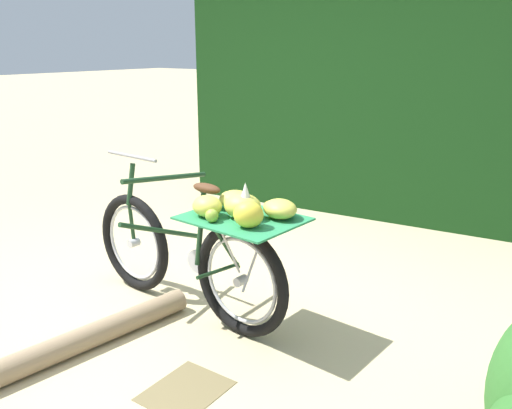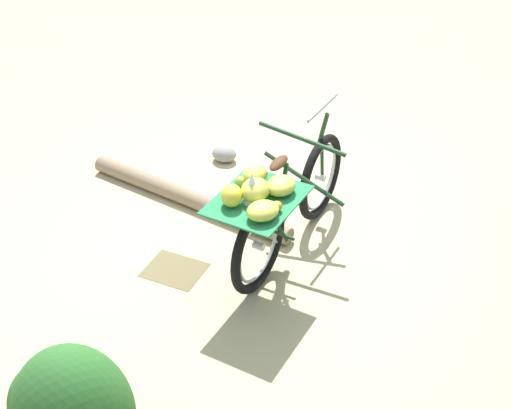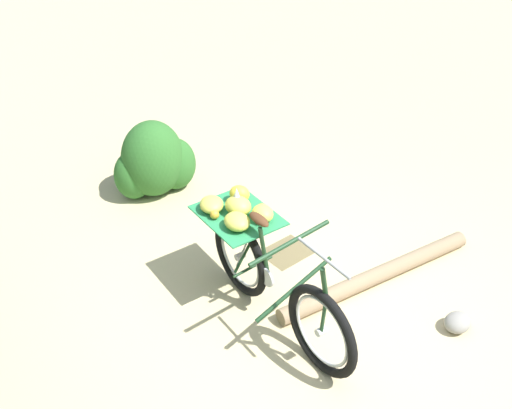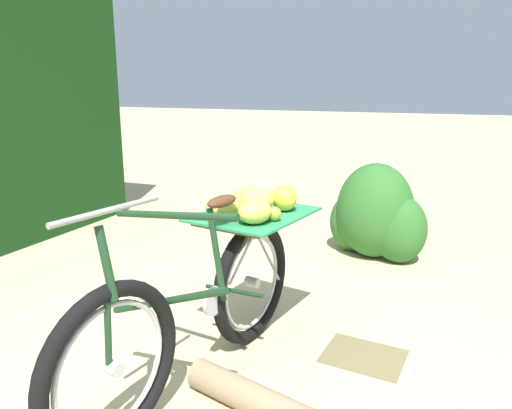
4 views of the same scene
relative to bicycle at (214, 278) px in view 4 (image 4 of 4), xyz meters
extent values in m
plane|color=#C6B284|center=(0.00, 0.25, -0.52)|extent=(60.00, 60.00, 0.00)
torus|color=black|center=(0.06, 0.69, -0.15)|extent=(0.13, 0.73, 0.73)
torus|color=#B7B7BC|center=(0.06, 0.69, -0.15)|extent=(0.07, 0.57, 0.57)
cylinder|color=#B7B7BC|center=(0.06, 0.69, -0.15)|extent=(0.08, 0.07, 0.06)
torus|color=black|center=(-0.03, -0.36, -0.15)|extent=(0.13, 0.73, 0.73)
torus|color=#B7B7BC|center=(-0.03, -0.36, -0.15)|extent=(0.07, 0.57, 0.57)
cylinder|color=#B7B7BC|center=(-0.03, -0.36, -0.15)|extent=(0.08, 0.07, 0.06)
cylinder|color=#19381E|center=(0.03, 0.36, 0.01)|extent=(0.70, 0.09, 0.30)
cylinder|color=#19381E|center=(0.02, 0.29, 0.40)|extent=(0.71, 0.09, 0.11)
cylinder|color=#19381E|center=(0.00, -0.02, 0.12)|extent=(0.12, 0.04, 0.49)
cylinder|color=#19381E|center=(-0.01, -0.17, -0.14)|extent=(0.38, 0.05, 0.05)
cylinder|color=#19381E|center=(-0.02, -0.21, 0.07)|extent=(0.32, 0.05, 0.47)
cylinder|color=#19381E|center=(0.06, 0.70, 0.00)|extent=(0.05, 0.03, 0.30)
cylinder|color=#19381E|center=(0.05, 0.68, 0.29)|extent=(0.10, 0.04, 0.30)
cylinder|color=gray|center=(0.05, 0.65, 0.50)|extent=(0.07, 0.52, 0.02)
ellipsoid|color=#4C2D19|center=(-0.01, -0.08, 0.39)|extent=(0.11, 0.23, 0.06)
cylinder|color=#B7B7BC|center=(0.00, 0.02, -0.12)|extent=(0.03, 0.16, 0.16)
cylinder|color=#B7B7BC|center=(-0.02, -0.27, 0.04)|extent=(0.20, 0.03, 0.39)
cylinder|color=#B7B7BC|center=(-0.04, -0.47, 0.04)|extent=(0.24, 0.04, 0.39)
cube|color=brown|center=(-0.03, -0.38, 0.24)|extent=(0.49, 0.63, 0.02)
cube|color=#287F4C|center=(-0.03, -0.38, 0.26)|extent=(0.59, 0.72, 0.01)
ellipsoid|color=#CCC64C|center=(-0.04, -0.39, 0.34)|extent=(0.21, 0.24, 0.15)
ellipsoid|color=#CCC64C|center=(-0.14, -0.19, 0.33)|extent=(0.21, 0.23, 0.13)
ellipsoid|color=yellow|center=(-0.16, -0.52, 0.34)|extent=(0.21, 0.22, 0.15)
ellipsoid|color=#CCC64C|center=(0.08, -0.24, 0.32)|extent=(0.23, 0.26, 0.12)
ellipsoid|color=#CCC64C|center=(0.09, -0.56, 0.32)|extent=(0.28, 0.29, 0.11)
sphere|color=#8CAD38|center=(-0.20, -0.29, 0.30)|extent=(0.08, 0.08, 0.08)
sphere|color=gold|center=(0.14, -0.45, 0.30)|extent=(0.07, 0.07, 0.07)
cone|color=white|center=(-0.05, -0.42, 0.38)|extent=(0.15, 0.15, 0.23)
ellipsoid|color=#2D6628|center=(-0.30, -2.17, -0.09)|extent=(0.68, 0.61, 0.85)
ellipsoid|color=#2D6628|center=(-0.53, -2.11, -0.22)|extent=(0.47, 0.42, 0.59)
ellipsoid|color=#2D6628|center=(-0.08, -2.23, -0.24)|extent=(0.42, 0.38, 0.55)
cylinder|color=#4C3823|center=(-0.30, -2.17, -0.43)|extent=(0.06, 0.06, 0.17)
cube|color=olive|center=(-0.68, -0.48, -0.51)|extent=(0.44, 0.36, 0.01)
camera|label=1|loc=(-2.49, -2.20, 1.25)|focal=37.85mm
camera|label=2|loc=(1.62, -4.04, 2.98)|focal=50.01mm
camera|label=3|loc=(2.35, 2.69, 2.98)|focal=41.32mm
camera|label=4|loc=(-1.27, 1.94, 0.95)|focal=33.31mm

